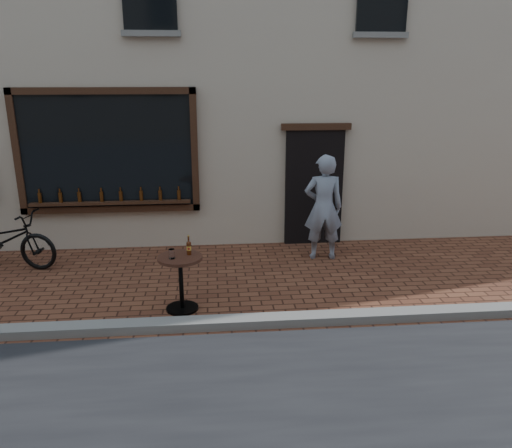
{
  "coord_description": "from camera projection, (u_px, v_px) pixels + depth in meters",
  "views": [
    {
      "loc": [
        -0.07,
        -5.71,
        3.21
      ],
      "look_at": [
        0.58,
        1.2,
        1.1
      ],
      "focal_mm": 35.0,
      "sensor_mm": 36.0,
      "label": 1
    }
  ],
  "objects": [
    {
      "name": "ground",
      "position": [
        220.0,
        334.0,
        6.38
      ],
      "size": [
        90.0,
        90.0,
        0.0
      ],
      "primitive_type": "plane",
      "color": "#51291A",
      "rests_on": "ground"
    },
    {
      "name": "kerb",
      "position": [
        219.0,
        323.0,
        6.56
      ],
      "size": [
        90.0,
        0.25,
        0.12
      ],
      "primitive_type": "cube",
      "color": "slate",
      "rests_on": "ground"
    },
    {
      "name": "cargo_bicycle",
      "position": [
        1.0,
        239.0,
        8.45
      ],
      "size": [
        2.31,
        1.1,
        1.07
      ],
      "rotation": [
        0.0,
        0.0,
        1.34
      ],
      "color": "black",
      "rests_on": "ground"
    },
    {
      "name": "bistro_table",
      "position": [
        181.0,
        272.0,
        6.9
      ],
      "size": [
        0.62,
        0.62,
        1.07
      ],
      "color": "black",
      "rests_on": "ground"
    },
    {
      "name": "pedestrian",
      "position": [
        323.0,
        207.0,
        8.78
      ],
      "size": [
        0.71,
        0.49,
        1.88
      ],
      "primitive_type": "imported",
      "rotation": [
        0.0,
        0.0,
        3.09
      ],
      "color": "gray",
      "rests_on": "ground"
    }
  ]
}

